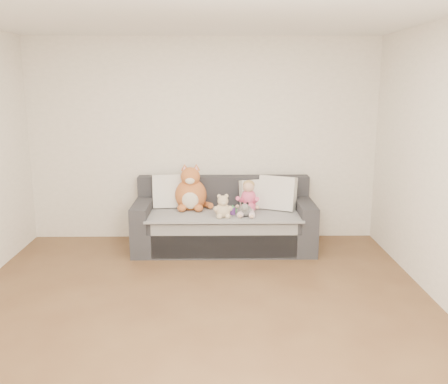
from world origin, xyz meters
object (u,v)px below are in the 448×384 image
sofa (224,223)px  sippy_cup (233,210)px  toddler (248,199)px  plush_cat (191,192)px  teddy_bear (223,208)px

sofa → sippy_cup: size_ratio=18.99×
toddler → sippy_cup: (-0.19, -0.08, -0.11)m
toddler → plush_cat: plush_cat is taller
sofa → teddy_bear: 0.43m
plush_cat → sippy_cup: bearing=-27.8°
sofa → plush_cat: size_ratio=3.66×
toddler → teddy_bear: (-0.31, -0.21, -0.06)m
sofa → plush_cat: bearing=169.6°
sofa → sippy_cup: bearing=-62.7°
plush_cat → sippy_cup: size_ratio=5.19×
sofa → toddler: toddler is taller
sofa → teddy_bear: (-0.02, -0.33, 0.28)m
toddler → teddy_bear: size_ratio=1.45×
teddy_bear → sippy_cup: size_ratio=2.48×
toddler → plush_cat: 0.74m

